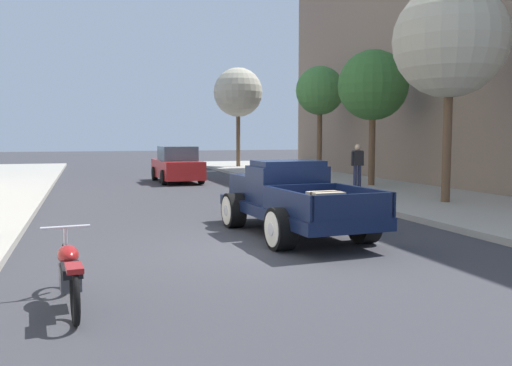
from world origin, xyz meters
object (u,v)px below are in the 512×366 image
Objects in this scene: pedestrian_sidewalk_right at (357,163)px; street_tree_second at (373,86)px; motorcycle_parked at (70,272)px; hotrod_truck_navy at (289,199)px; car_background_red at (177,166)px; street_tree_nearest at (450,41)px; street_tree_third at (320,91)px; street_tree_farthest at (238,93)px.

street_tree_second is at bearing 39.37° from pedestrian_sidewalk_right.
pedestrian_sidewalk_right is (10.06, 11.47, 0.64)m from motorcycle_parked.
motorcycle_parked is at bearing -137.74° from hotrod_truck_navy.
motorcycle_parked is at bearing -103.34° from car_background_red.
street_tree_nearest is 11.51m from street_tree_third.
street_tree_nearest is 5.76m from street_tree_second.
street_tree_third is (7.27, 0.37, 3.58)m from car_background_red.
hotrod_truck_navy is 5.99m from motorcycle_parked.
hotrod_truck_navy is 0.79× the size of street_tree_farthest.
street_tree_nearest reaches higher than pedestrian_sidewalk_right.
street_tree_nearest is (6.05, 2.70, 4.12)m from hotrod_truck_navy.
motorcycle_parked is at bearing -122.30° from street_tree_third.
pedestrian_sidewalk_right reaches higher than hotrod_truck_navy.
street_tree_farthest is at bearing 59.44° from car_background_red.
street_tree_nearest is at bearing -84.97° from pedestrian_sidewalk_right.
hotrod_truck_navy is 16.23m from street_tree_third.
street_tree_nearest is at bearing -60.58° from car_background_red.
car_background_red is (4.22, 17.81, 0.33)m from motorcycle_parked.
hotrod_truck_navy reaches higher than motorcycle_parked.
street_tree_nearest is (6.25, -11.09, 4.11)m from car_background_red.
street_tree_nearest is at bearing 24.07° from hotrod_truck_navy.
motorcycle_parked is 0.39× the size of street_tree_third.
pedestrian_sidewalk_right is at bearing 52.91° from hotrod_truck_navy.
motorcycle_parked is 1.28× the size of pedestrian_sidewalk_right.
street_tree_second is at bearing 82.88° from street_tree_nearest.
hotrod_truck_navy is at bearing -128.91° from street_tree_second.
street_tree_farthest reaches higher than street_tree_second.
street_tree_farthest is (-1.42, 14.81, 0.82)m from street_tree_second.
car_background_red is at bearing 132.62° from pedestrian_sidewalk_right.
pedestrian_sidewalk_right is at bearing -102.06° from street_tree_third.
hotrod_truck_navy is 13.79m from car_background_red.
street_tree_third is at bearing 63.48° from hotrod_truck_navy.
motorcycle_parked is 17.09m from street_tree_second.
street_tree_third reaches higher than street_tree_second.
car_background_red is at bearing 142.10° from street_tree_second.
motorcycle_parked is at bearing -109.75° from street_tree_farthest.
hotrod_truck_navy is at bearing -155.93° from street_tree_nearest.
pedestrian_sidewalk_right is at bearing -140.63° from street_tree_second.
car_background_red is at bearing 76.66° from motorcycle_parked.
street_tree_second is 5.80m from street_tree_third.
street_tree_farthest is at bearing 91.05° from pedestrian_sidewalk_right.
street_tree_second is (0.71, 5.67, -0.77)m from street_tree_nearest.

